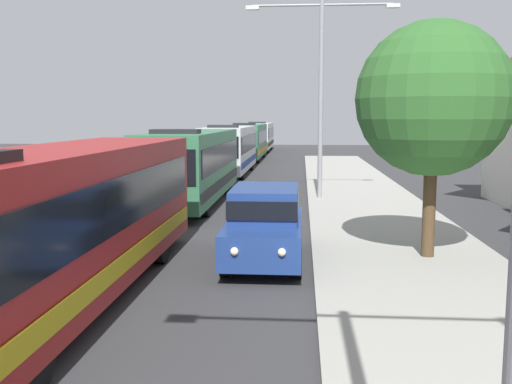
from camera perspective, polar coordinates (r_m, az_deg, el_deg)
name	(u,v)px	position (r m, az deg, el deg)	size (l,w,h in m)	color
bus_lead	(61,219)	(11.78, -18.58, -2.53)	(2.58, 12.12, 3.21)	maroon
bus_second_in_line	(193,164)	(24.78, -6.22, 2.78)	(2.58, 11.12, 3.21)	#33724C
bus_middle	(230,148)	(37.43, -2.58, 4.33)	(2.58, 10.76, 3.21)	silver
bus_fourth_in_line	(248,140)	(50.23, -0.76, 5.10)	(2.58, 11.89, 3.21)	#33724C
bus_rear	(259,136)	(63.50, 0.34, 5.56)	(2.58, 11.43, 3.21)	silver
white_suv	(265,222)	(14.59, 0.89, -2.93)	(1.86, 4.59, 1.90)	navy
streetlamp_mid	(321,78)	(25.37, 6.41, 11.07)	(6.43, 0.28, 8.38)	gray
roadside_tree	(433,99)	(15.01, 17.02, 8.70)	(3.81, 3.81, 5.84)	#4C3823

